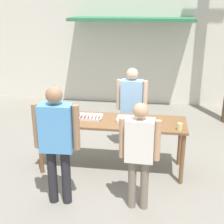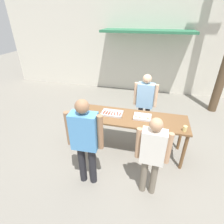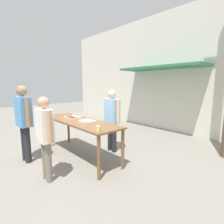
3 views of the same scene
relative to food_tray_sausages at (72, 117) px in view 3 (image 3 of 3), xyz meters
name	(u,v)px [view 3 (image 3 of 3)]	position (x,y,z in m)	size (l,w,h in m)	color
ground_plane	(80,156)	(0.42, -0.05, -0.94)	(24.00, 24.00, 0.00)	gray
building_facade_back	(168,72)	(0.42, 3.93, 1.32)	(12.00, 1.11, 4.50)	beige
serving_table	(79,125)	(0.42, -0.05, -0.12)	(2.50, 0.77, 0.92)	brown
food_tray_sausages	(72,117)	(0.00, 0.00, 0.00)	(0.48, 0.31, 0.04)	silver
food_tray_buns	(87,121)	(0.69, 0.00, 0.01)	(0.38, 0.30, 0.05)	silver
condiment_jar_mustard	(50,114)	(-0.69, -0.32, 0.03)	(0.07, 0.07, 0.08)	#B22319
condiment_jar_ketchup	(51,115)	(-0.60, -0.32, 0.03)	(0.07, 0.07, 0.08)	gold
beer_cup	(98,129)	(1.54, -0.31, 0.04)	(0.08, 0.08, 0.11)	#DBC67A
person_server_behind_table	(112,115)	(0.69, 0.80, 0.05)	(0.60, 0.25, 1.66)	#232328
person_customer_holding_hotdog	(24,117)	(-0.19, -1.13, 0.12)	(0.66, 0.27, 1.78)	#232328
person_customer_with_cup	(45,132)	(0.96, -1.10, 0.01)	(0.56, 0.23, 1.59)	#756B5B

